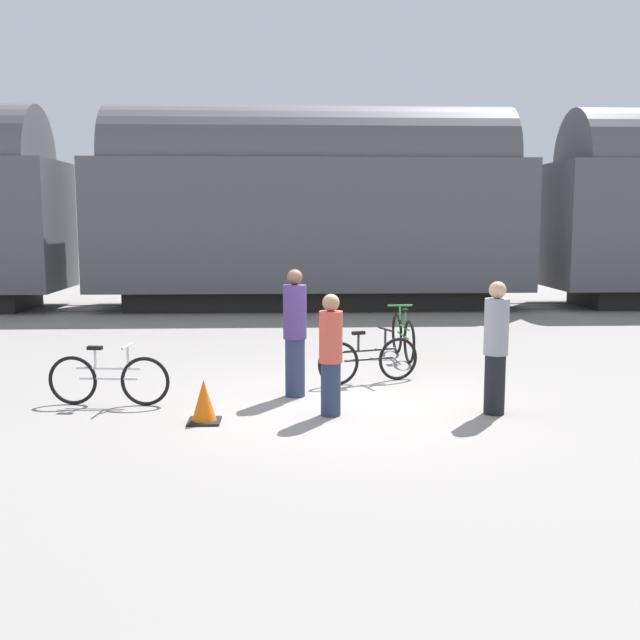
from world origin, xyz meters
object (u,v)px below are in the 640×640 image
Objects in this scene: freight_train at (310,204)px; person_in_red at (331,354)px; person_in_grey at (496,347)px; traffic_cone at (204,402)px; bicycle_black at (369,360)px; bicycle_green at (403,336)px; person_in_purple at (295,333)px; bicycle_silver at (109,379)px.

freight_train is 12.06m from person_in_red.
person_in_grey is 3.14× the size of traffic_cone.
bicycle_black is at bearing 8.61° from person_in_red.
person_in_grey is at bearing -61.90° from person_in_red.
freight_train reaches higher than bicycle_green.
traffic_cone is (-1.14, -1.35, -0.66)m from person_in_purple.
freight_train is at bearing 74.69° from bicycle_silver.
person_in_red is at bearing -90.46° from freight_train.
bicycle_black is 2.09m from person_in_red.
bicycle_black is 3.17m from traffic_cone.
freight_train reaches higher than bicycle_black.
person_in_purple is 1.17m from person_in_red.
bicycle_silver is 0.92× the size of person_in_purple.
traffic_cone is at bearing -33.14° from person_in_grey.
bicycle_green is 5.27m from traffic_cone.
person_in_grey is (2.57, -1.10, -0.04)m from person_in_purple.
bicycle_silver is at bearing -161.11° from bicycle_black.
person_in_grey is at bearing -7.60° from bicycle_silver.
person_in_red is (0.45, -1.07, -0.12)m from person_in_purple.
person_in_grey is (5.10, -0.68, 0.52)m from bicycle_silver.
person_in_red is at bearing -83.33° from person_in_purple.
bicycle_green reaches higher than traffic_cone.
bicycle_black is 1.53m from person_in_purple.
traffic_cone is (-1.69, -12.14, -2.68)m from freight_train.
bicycle_black is at bearing 18.89° from bicycle_silver.
traffic_cone is (-2.29, -2.19, -0.10)m from bicycle_black.
traffic_cone is at bearing -136.29° from bicycle_black.
bicycle_silver is 0.94× the size of bicycle_green.
person_in_red is at bearing -110.07° from bicycle_black.
freight_train is 12.55m from traffic_cone.
bicycle_green is 0.98× the size of person_in_purple.
freight_train is at bearing 93.47° from bicycle_black.
person_in_grey reaches higher than bicycle_silver.
freight_train is 22.06× the size of person_in_grey.
person_in_grey reaches higher than bicycle_black.
bicycle_black is 0.89× the size of person_in_purple.
bicycle_silver is at bearing 106.20° from person_in_red.
freight_train reaches higher than person_in_grey.
person_in_purple is at bearing -124.58° from bicycle_green.
bicycle_silver is 5.60m from bicycle_green.
bicycle_black and bicycle_silver have the same top height.
traffic_cone is at bearing -34.01° from bicycle_silver.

